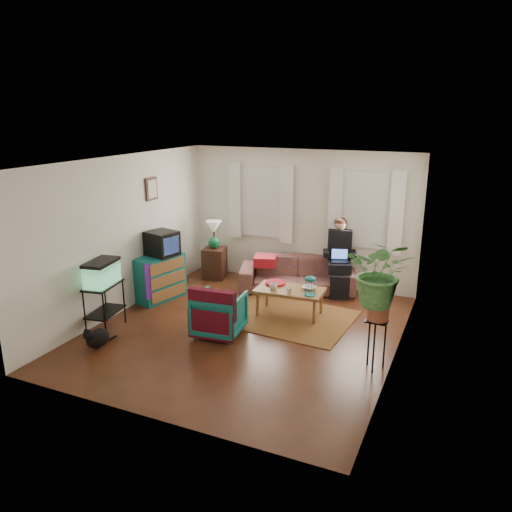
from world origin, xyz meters
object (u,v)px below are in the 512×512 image
at_px(dresser, 159,277).
at_px(sofa, 297,269).
at_px(side_table, 215,263).
at_px(aquarium_stand, 105,307).
at_px(coffee_table, 289,302).
at_px(armchair, 219,312).
at_px(plant_stand, 376,344).

bearing_deg(dresser, sofa, 48.51).
height_order(sofa, side_table, sofa).
xyz_separation_m(side_table, aquarium_stand, (-0.35, -2.89, 0.06)).
relative_size(side_table, aquarium_stand, 0.84).
distance_m(aquarium_stand, coffee_table, 2.95).
height_order(aquarium_stand, armchair, aquarium_stand).
bearing_deg(plant_stand, coffee_table, 143.18).
relative_size(armchair, plant_stand, 1.00).
distance_m(aquarium_stand, plant_stand, 4.09).
distance_m(side_table, plant_stand, 4.44).
bearing_deg(plant_stand, aquarium_stand, -173.59).
height_order(dresser, plant_stand, dresser).
bearing_deg(aquarium_stand, dresser, 80.19).
height_order(side_table, plant_stand, plant_stand).
xyz_separation_m(sofa, dresser, (-2.11, -1.45, -0.01)).
bearing_deg(sofa, side_table, 161.64).
xyz_separation_m(side_table, plant_stand, (3.71, -2.43, 0.05)).
bearing_deg(side_table, coffee_table, -30.07).
relative_size(side_table, dresser, 0.69).
bearing_deg(side_table, plant_stand, -33.21).
distance_m(armchair, coffee_table, 1.33).
height_order(dresser, aquarium_stand, dresser).
distance_m(dresser, aquarium_stand, 1.45).
distance_m(sofa, coffee_table, 1.25).
relative_size(armchair, coffee_table, 0.64).
height_order(sofa, aquarium_stand, sofa).
relative_size(sofa, aquarium_stand, 2.88).
relative_size(dresser, armchair, 1.26).
height_order(sofa, dresser, sofa).
bearing_deg(sofa, coffee_table, -95.15).
xyz_separation_m(armchair, coffee_table, (0.72, 1.11, -0.13)).
xyz_separation_m(sofa, side_table, (-1.77, -0.01, -0.11)).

